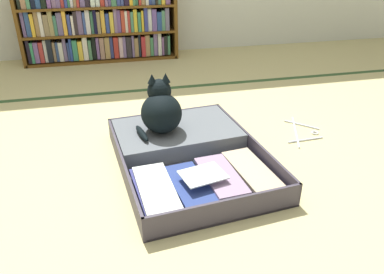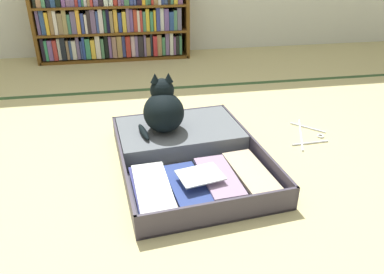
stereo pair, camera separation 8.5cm
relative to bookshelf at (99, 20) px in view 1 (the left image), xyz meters
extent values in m
plane|color=#C3B87D|center=(0.23, -2.24, -0.36)|extent=(10.00, 10.00, 0.00)
cube|color=#31512A|center=(0.23, -0.92, -0.35)|extent=(4.80, 0.05, 0.00)
cube|color=brown|center=(-0.66, 0.00, 0.01)|extent=(0.03, 0.29, 0.73)
cube|color=brown|center=(0.68, 0.00, 0.01)|extent=(0.03, 0.29, 0.73)
cube|color=brown|center=(0.01, 0.00, -0.34)|extent=(1.34, 0.29, 0.02)
cube|color=brown|center=(0.01, 0.00, -0.11)|extent=(1.31, 0.29, 0.02)
cube|color=black|center=(-0.62, 0.00, -0.22)|extent=(0.03, 0.24, 0.20)
cube|color=#348C5E|center=(-0.59, -0.01, -0.23)|extent=(0.02, 0.24, 0.18)
cube|color=#7A5996|center=(-0.56, 0.00, -0.23)|extent=(0.04, 0.24, 0.18)
cube|color=#AD3533|center=(-0.52, -0.01, -0.23)|extent=(0.03, 0.24, 0.18)
cube|color=silver|center=(-0.48, 0.01, -0.23)|extent=(0.03, 0.24, 0.19)
cube|color=black|center=(-0.45, -0.01, -0.22)|extent=(0.04, 0.24, 0.20)
cube|color=#987D5B|center=(-0.41, 0.01, -0.24)|extent=(0.02, 0.24, 0.17)
cube|color=#354D7F|center=(-0.38, 0.01, -0.24)|extent=(0.02, 0.24, 0.17)
cube|color=silver|center=(-0.35, 0.00, -0.24)|extent=(0.04, 0.24, 0.17)
cube|color=slate|center=(-0.32, 0.01, -0.22)|extent=(0.03, 0.24, 0.20)
cube|color=#344B87|center=(-0.29, 0.01, -0.24)|extent=(0.02, 0.24, 0.16)
cube|color=#264092|center=(-0.27, -0.01, -0.22)|extent=(0.02, 0.24, 0.20)
cube|color=#378963|center=(-0.23, 0.00, -0.23)|extent=(0.04, 0.24, 0.18)
cube|color=gold|center=(-0.19, -0.01, -0.24)|extent=(0.04, 0.24, 0.17)
cube|color=silver|center=(-0.14, -0.01, -0.22)|extent=(0.04, 0.24, 0.20)
cube|color=#467954|center=(-0.10, -0.01, -0.23)|extent=(0.03, 0.24, 0.17)
cube|color=black|center=(-0.07, 0.01, -0.22)|extent=(0.03, 0.24, 0.20)
cube|color=#785895|center=(-0.03, 0.00, -0.23)|extent=(0.03, 0.24, 0.19)
cube|color=#997562|center=(0.00, -0.01, -0.23)|extent=(0.04, 0.24, 0.19)
cube|color=#A2834E|center=(0.05, -0.01, -0.23)|extent=(0.04, 0.24, 0.19)
cube|color=#364389|center=(0.09, 0.01, -0.23)|extent=(0.03, 0.24, 0.19)
cube|color=#AF3128|center=(0.13, -0.01, -0.23)|extent=(0.04, 0.24, 0.19)
cube|color=silver|center=(0.17, 0.01, -0.23)|extent=(0.04, 0.24, 0.19)
cube|color=slate|center=(0.20, 0.00, -0.23)|extent=(0.03, 0.24, 0.19)
cube|color=#292629|center=(0.24, -0.01, -0.23)|extent=(0.04, 0.24, 0.19)
cube|color=slate|center=(0.28, 0.00, -0.22)|extent=(0.02, 0.24, 0.19)
cube|color=#93784B|center=(0.31, 0.00, -0.24)|extent=(0.04, 0.24, 0.17)
cube|color=#1A242D|center=(0.34, 0.00, -0.22)|extent=(0.02, 0.24, 0.20)
cube|color=#B72C31|center=(0.37, -0.01, -0.23)|extent=(0.04, 0.24, 0.18)
cube|color=#9C7B51|center=(0.41, 0.00, -0.23)|extent=(0.04, 0.24, 0.19)
cube|color=#428457|center=(0.45, 0.00, -0.24)|extent=(0.03, 0.24, 0.17)
cube|color=slate|center=(0.49, 0.01, -0.22)|extent=(0.03, 0.24, 0.20)
cube|color=silver|center=(0.53, 0.00, -0.22)|extent=(0.03, 0.24, 0.20)
cube|color=slate|center=(0.56, 0.00, -0.24)|extent=(0.02, 0.24, 0.17)
cube|color=black|center=(0.58, 0.00, -0.23)|extent=(0.03, 0.24, 0.18)
cube|color=#407F57|center=(0.61, 0.00, -0.23)|extent=(0.02, 0.24, 0.18)
cube|color=brown|center=(0.01, 0.00, 0.12)|extent=(1.31, 0.29, 0.02)
cube|color=slate|center=(-0.62, 0.01, 0.01)|extent=(0.03, 0.24, 0.20)
cube|color=#2E4F89|center=(-0.58, 0.01, 0.01)|extent=(0.04, 0.24, 0.20)
cube|color=gold|center=(-0.55, -0.01, 0.00)|extent=(0.03, 0.24, 0.19)
cube|color=#9A774B|center=(-0.51, 0.01, 0.01)|extent=(0.03, 0.24, 0.20)
cube|color=silver|center=(-0.48, -0.01, 0.01)|extent=(0.03, 0.24, 0.20)
cube|color=#8F7B56|center=(-0.44, 0.00, -0.01)|extent=(0.04, 0.24, 0.18)
cube|color=#948553|center=(-0.40, -0.01, 0.01)|extent=(0.04, 0.24, 0.21)
cube|color=#3A735C|center=(-0.36, 0.00, -0.01)|extent=(0.03, 0.24, 0.17)
cube|color=slate|center=(-0.33, 0.00, 0.00)|extent=(0.04, 0.24, 0.19)
cube|color=gold|center=(-0.29, -0.01, 0.01)|extent=(0.03, 0.24, 0.20)
cube|color=#344290|center=(-0.25, 0.00, -0.01)|extent=(0.03, 0.24, 0.17)
cube|color=silver|center=(-0.22, 0.00, -0.01)|extent=(0.02, 0.24, 0.16)
cube|color=#282125|center=(-0.20, -0.01, 0.00)|extent=(0.03, 0.24, 0.20)
cube|color=slate|center=(-0.16, 0.00, 0.00)|extent=(0.04, 0.24, 0.20)
cube|color=#33498F|center=(-0.12, 0.00, 0.00)|extent=(0.02, 0.24, 0.19)
cube|color=silver|center=(-0.09, 0.00, 0.01)|extent=(0.04, 0.24, 0.20)
cube|color=#3A7355|center=(-0.06, 0.01, 0.00)|extent=(0.02, 0.24, 0.19)
cube|color=black|center=(-0.03, 0.00, 0.01)|extent=(0.03, 0.24, 0.20)
cube|color=#8C7952|center=(0.00, -0.01, 0.00)|extent=(0.03, 0.24, 0.19)
cube|color=gold|center=(0.03, 0.01, 0.00)|extent=(0.03, 0.24, 0.19)
cube|color=#2F4595|center=(0.07, 0.01, -0.01)|extent=(0.03, 0.24, 0.17)
cube|color=gold|center=(0.11, 0.00, -0.01)|extent=(0.03, 0.24, 0.18)
cube|color=slate|center=(0.14, 0.00, 0.01)|extent=(0.03, 0.24, 0.21)
cube|color=#6D4F90|center=(0.17, 0.01, 0.00)|extent=(0.03, 0.24, 0.19)
cube|color=#C14330|center=(0.21, 0.01, 0.00)|extent=(0.03, 0.24, 0.19)
cube|color=beige|center=(0.24, 0.00, 0.00)|extent=(0.02, 0.24, 0.18)
cube|color=#AC3630|center=(0.26, -0.01, 0.00)|extent=(0.02, 0.24, 0.18)
cube|color=#447C60|center=(0.29, -0.01, -0.01)|extent=(0.03, 0.24, 0.17)
cube|color=gold|center=(0.32, 0.00, 0.00)|extent=(0.03, 0.24, 0.19)
cube|color=#367D5B|center=(0.35, -0.01, -0.01)|extent=(0.03, 0.24, 0.17)
cube|color=yellow|center=(0.38, 0.00, -0.01)|extent=(0.02, 0.24, 0.18)
cube|color=#353E8C|center=(0.41, 0.00, 0.01)|extent=(0.03, 0.24, 0.21)
cube|color=silver|center=(0.45, 0.00, 0.00)|extent=(0.03, 0.24, 0.20)
cube|color=#664F98|center=(0.49, 0.00, 0.00)|extent=(0.04, 0.24, 0.19)
cube|color=#284886|center=(0.53, 0.00, -0.01)|extent=(0.04, 0.24, 0.16)
cube|color=#4B8062|center=(0.57, 0.00, -0.01)|extent=(0.03, 0.24, 0.18)
cube|color=slate|center=(0.60, 0.00, 0.00)|extent=(0.04, 0.24, 0.20)
cube|color=#3C3643|center=(0.39, -2.24, -0.35)|extent=(0.70, 0.50, 0.01)
cube|color=#3C3643|center=(0.41, -2.46, -0.30)|extent=(0.65, 0.08, 0.11)
cube|color=#3C3643|center=(0.07, -2.28, -0.30)|extent=(0.05, 0.44, 0.11)
cube|color=#3C3643|center=(0.71, -2.21, -0.30)|extent=(0.05, 0.44, 0.11)
cube|color=#494857|center=(0.39, -2.24, -0.34)|extent=(0.67, 0.48, 0.01)
cube|color=#3C3643|center=(0.35, -1.81, -0.35)|extent=(0.70, 0.50, 0.01)
cube|color=#3C3643|center=(0.33, -1.59, -0.30)|extent=(0.65, 0.08, 0.11)
cube|color=#3C3643|center=(0.03, -1.84, -0.30)|extent=(0.05, 0.44, 0.11)
cube|color=#3C3643|center=(0.67, -1.78, -0.30)|extent=(0.05, 0.44, 0.11)
cube|color=#494857|center=(0.35, -1.81, -0.34)|extent=(0.67, 0.48, 0.01)
cylinder|color=black|center=(0.37, -2.03, -0.34)|extent=(0.63, 0.08, 0.02)
cube|color=#3A4D67|center=(0.16, -2.26, -0.33)|extent=(0.16, 0.38, 0.02)
cube|color=gray|center=(0.17, -2.27, -0.31)|extent=(0.18, 0.36, 0.02)
cube|color=navy|center=(0.16, -2.26, -0.30)|extent=(0.17, 0.37, 0.01)
cube|color=silver|center=(0.17, -2.27, -0.28)|extent=(0.16, 0.35, 0.02)
cube|color=#B8A98F|center=(0.31, -2.26, -0.32)|extent=(0.18, 0.38, 0.02)
cube|color=navy|center=(0.31, -2.26, -0.30)|extent=(0.18, 0.35, 0.02)
cube|color=#3D457A|center=(0.46, -2.24, -0.33)|extent=(0.19, 0.39, 0.02)
cube|color=#324C67|center=(0.46, -2.24, -0.31)|extent=(0.17, 0.37, 0.02)
cube|color=gray|center=(0.46, -2.23, -0.29)|extent=(0.17, 0.33, 0.02)
cube|color=slate|center=(0.61, -2.22, -0.33)|extent=(0.16, 0.36, 0.01)
cube|color=#3E3C66|center=(0.62, -2.21, -0.31)|extent=(0.18, 0.39, 0.02)
cube|color=tan|center=(0.61, -2.22, -0.30)|extent=(0.18, 0.39, 0.02)
cube|color=white|center=(0.37, -2.26, -0.25)|extent=(0.21, 0.18, 0.01)
cube|color=slate|center=(0.35, -1.81, -0.29)|extent=(0.66, 0.47, 0.10)
torus|color=white|center=(0.40, -1.79, -0.25)|extent=(0.10, 0.10, 0.01)
cylinder|color=black|center=(0.15, -1.62, -0.30)|extent=(0.02, 0.02, 0.10)
cylinder|color=black|center=(0.51, -1.59, -0.30)|extent=(0.02, 0.02, 0.10)
cube|color=yellow|center=(0.56, -2.44, -0.30)|extent=(0.04, 0.01, 0.02)
cube|color=#30873B|center=(0.41, -2.45, -0.26)|extent=(0.03, 0.00, 0.02)
ellipsoid|color=black|center=(0.27, -1.83, -0.15)|extent=(0.21, 0.24, 0.20)
ellipsoid|color=black|center=(0.27, -1.77, -0.19)|extent=(0.15, 0.09, 0.11)
sphere|color=black|center=(0.27, -1.78, -0.05)|extent=(0.12, 0.12, 0.12)
cone|color=black|center=(0.30, -1.78, 0.02)|extent=(0.05, 0.05, 0.05)
cone|color=black|center=(0.23, -1.78, 0.02)|extent=(0.05, 0.05, 0.05)
sphere|color=#DBC54B|center=(0.29, -1.73, -0.04)|extent=(0.02, 0.02, 0.02)
sphere|color=#DBC54B|center=(0.25, -1.73, -0.04)|extent=(0.02, 0.02, 0.02)
ellipsoid|color=black|center=(0.16, -1.87, -0.23)|extent=(0.06, 0.18, 0.03)
cylinder|color=silver|center=(1.04, -1.81, -0.35)|extent=(0.15, 0.36, 0.01)
cylinder|color=silver|center=(1.12, -1.74, -0.35)|extent=(0.15, 0.16, 0.01)
cylinder|color=silver|center=(1.05, -1.91, -0.35)|extent=(0.21, 0.02, 0.01)
torus|color=silver|center=(1.14, -1.85, -0.35)|extent=(0.05, 0.05, 0.01)
camera|label=1|loc=(0.02, -3.51, 0.61)|focal=34.50mm
camera|label=2|loc=(0.11, -3.53, 0.61)|focal=34.50mm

